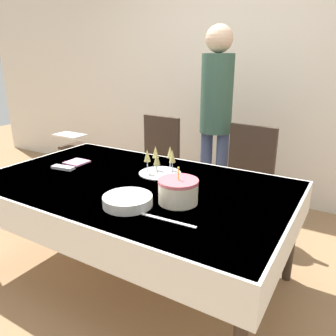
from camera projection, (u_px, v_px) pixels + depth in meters
The scene contains 14 objects.
ground_plane at pixel (137, 276), 2.34m from camera, with size 12.00×12.00×0.00m, color #93704C.
wall_back at pixel (237, 72), 3.42m from camera, with size 8.00×0.05×2.70m.
dining_table at pixel (134, 196), 2.14m from camera, with size 1.99×1.20×0.72m.
dining_chair_far_left at pixel (155, 163), 3.13m from camera, with size 0.45×0.45×0.96m.
dining_chair_far_right at pixel (245, 180), 2.70m from camera, with size 0.46×0.46×0.96m.
birthday_cake at pixel (178, 191), 1.78m from camera, with size 0.22×0.22×0.21m.
champagne_tray at pixel (160, 162), 2.23m from camera, with size 0.29×0.29×0.18m.
plate_stack_main at pixel (128, 201), 1.76m from camera, with size 0.27×0.27×0.06m.
cake_knife at pixel (168, 220), 1.60m from camera, with size 0.30×0.03×0.00m.
fork_pile at pixel (63, 168), 2.35m from camera, with size 0.18×0.08×0.02m.
napkin_pile at pixel (77, 162), 2.49m from camera, with size 0.15×0.15×0.01m.
person_standing at pixel (216, 108), 2.89m from camera, with size 0.28×0.28×1.75m.
high_chair at pixel (77, 153), 3.64m from camera, with size 0.33×0.35×0.71m.
gift_bag at pixel (21, 211), 2.98m from camera, with size 0.23×0.14×0.32m.
Camera 1 is at (1.21, -1.58, 1.47)m, focal length 35.00 mm.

